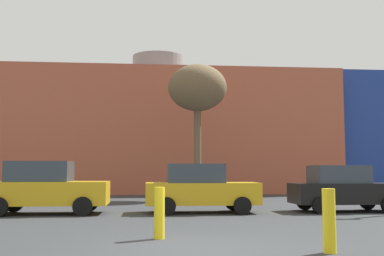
{
  "coord_description": "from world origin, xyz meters",
  "views": [
    {
      "loc": [
        -0.95,
        -9.45,
        1.5
      ],
      "look_at": [
        0.88,
        10.47,
        3.35
      ],
      "focal_mm": 44.17,
      "sensor_mm": 36.0,
      "label": 1
    }
  ],
  "objects_px": {
    "parked_car_2": "(200,188)",
    "bare_tree_0": "(197,90)",
    "bollard_yellow_1": "(159,213)",
    "parked_car_3": "(343,189)",
    "bollard_yellow_0": "(329,221)",
    "parked_car_1": "(45,188)"
  },
  "relations": [
    {
      "from": "parked_car_2",
      "to": "bollard_yellow_1",
      "type": "xyz_separation_m",
      "value": [
        -1.64,
        -6.58,
        -0.31
      ]
    },
    {
      "from": "parked_car_2",
      "to": "bare_tree_0",
      "type": "distance_m",
      "value": 9.56
    },
    {
      "from": "parked_car_1",
      "to": "bollard_yellow_1",
      "type": "relative_size",
      "value": 3.73
    },
    {
      "from": "parked_car_2",
      "to": "parked_car_3",
      "type": "bearing_deg",
      "value": -0.0
    },
    {
      "from": "bare_tree_0",
      "to": "bollard_yellow_0",
      "type": "distance_m",
      "value": 17.63
    },
    {
      "from": "parked_car_3",
      "to": "bollard_yellow_1",
      "type": "height_order",
      "value": "parked_car_3"
    },
    {
      "from": "parked_car_3",
      "to": "bollard_yellow_0",
      "type": "relative_size",
      "value": 3.37
    },
    {
      "from": "parked_car_3",
      "to": "bollard_yellow_1",
      "type": "xyz_separation_m",
      "value": [
        -7.08,
        -6.58,
        -0.28
      ]
    },
    {
      "from": "parked_car_3",
      "to": "parked_car_1",
      "type": "bearing_deg",
      "value": -180.0
    },
    {
      "from": "parked_car_3",
      "to": "bollard_yellow_1",
      "type": "bearing_deg",
      "value": -137.06
    },
    {
      "from": "bollard_yellow_0",
      "to": "bollard_yellow_1",
      "type": "xyz_separation_m",
      "value": [
        -3.1,
        2.13,
        -0.02
      ]
    },
    {
      "from": "parked_car_3",
      "to": "bare_tree_0",
      "type": "relative_size",
      "value": 0.54
    },
    {
      "from": "parked_car_2",
      "to": "parked_car_1",
      "type": "bearing_deg",
      "value": -180.0
    },
    {
      "from": "bollard_yellow_0",
      "to": "bollard_yellow_1",
      "type": "distance_m",
      "value": 3.76
    },
    {
      "from": "bare_tree_0",
      "to": "bollard_yellow_1",
      "type": "height_order",
      "value": "bare_tree_0"
    },
    {
      "from": "parked_car_2",
      "to": "bollard_yellow_1",
      "type": "height_order",
      "value": "parked_car_2"
    },
    {
      "from": "parked_car_1",
      "to": "parked_car_2",
      "type": "relative_size",
      "value": 1.05
    },
    {
      "from": "parked_car_1",
      "to": "bollard_yellow_1",
      "type": "bearing_deg",
      "value": -59.29
    },
    {
      "from": "parked_car_2",
      "to": "bollard_yellow_1",
      "type": "relative_size",
      "value": 3.56
    },
    {
      "from": "bollard_yellow_0",
      "to": "parked_car_3",
      "type": "bearing_deg",
      "value": 65.47
    },
    {
      "from": "bollard_yellow_0",
      "to": "bollard_yellow_1",
      "type": "bearing_deg",
      "value": 145.47
    },
    {
      "from": "parked_car_2",
      "to": "bare_tree_0",
      "type": "relative_size",
      "value": 0.56
    }
  ]
}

